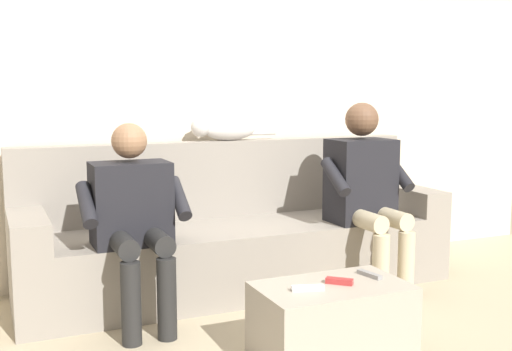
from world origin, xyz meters
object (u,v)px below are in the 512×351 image
coffee_table (332,322)px  remote_red (339,281)px  couch (236,240)px  cat_on_backrest (224,129)px  person_left_seated (365,186)px  remote_gray (369,274)px  remote_white (308,288)px  person_right_seated (134,212)px

coffee_table → remote_red: size_ratio=5.60×
couch → coffee_table: size_ratio=3.85×
remote_red → cat_on_backrest: bearing=-46.1°
person_left_seated → coffee_table: bearing=49.0°
coffee_table → cat_on_backrest: (-0.02, -1.44, 0.82)m
coffee_table → remote_gray: remote_gray is taller
coffee_table → person_left_seated: bearing=-131.0°
couch → person_left_seated: 0.88m
cat_on_backrest → remote_white: (0.16, 1.47, -0.63)m
person_left_seated → remote_red: size_ratio=9.36×
person_right_seated → coffee_table: bearing=131.5°
coffee_table → remote_gray: bearing=-169.8°
remote_red → remote_gray: (-0.19, -0.04, -0.00)m
person_right_seated → remote_gray: person_right_seated is taller
coffee_table → person_left_seated: (-0.73, -0.84, 0.48)m
remote_red → remote_gray: remote_red is taller
cat_on_backrest → remote_gray: bearing=98.7°
couch → remote_gray: (-0.23, 1.15, 0.06)m
remote_gray → remote_white: bearing=-90.4°
cat_on_backrest → remote_gray: 1.55m
couch → cat_on_backrest: 0.74m
coffee_table → remote_red: bearing=179.3°
remote_gray → person_right_seated: bearing=-140.2°
couch → remote_red: size_ratio=21.55×
remote_red → person_right_seated: bearing=-4.0°
person_right_seated → remote_red: person_right_seated is taller
person_left_seated → remote_white: size_ratio=7.97×
cat_on_backrest → remote_gray: size_ratio=4.17×
person_left_seated → remote_gray: (0.50, 0.80, -0.29)m
coffee_table → cat_on_backrest: bearing=-90.7°
person_left_seated → remote_gray: person_left_seated is taller
coffee_table → remote_white: size_ratio=4.77×
cat_on_backrest → remote_red: 1.57m
couch → person_left_seated: (-0.73, 0.35, 0.35)m
coffee_table → remote_gray: 0.30m
remote_red → couch: bearing=-45.1°
coffee_table → remote_white: remote_white is taller
cat_on_backrest → remote_gray: cat_on_backrest is taller
person_right_seated → person_left_seated: bearing=-179.4°
coffee_table → person_left_seated: 1.21m
couch → person_left_seated: size_ratio=2.30×
coffee_table → person_right_seated: (0.73, -0.83, 0.43)m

